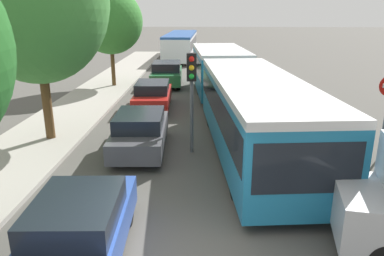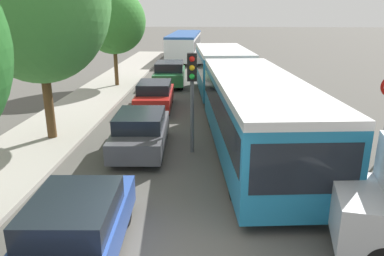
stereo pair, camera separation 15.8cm
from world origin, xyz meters
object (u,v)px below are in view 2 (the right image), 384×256
at_px(city_bus_rear, 185,44).
at_px(tree_left_far, 113,21).
at_px(queued_car_green, 170,73).
at_px(queued_car_graphite, 141,131).
at_px(articulated_bus, 238,88).
at_px(queued_car_red, 155,95).
at_px(traffic_light, 192,81).
at_px(queued_car_blue, 76,228).

distance_m(city_bus_rear, tree_left_far, 15.02).
bearing_deg(queued_car_green, queued_car_graphite, 178.60).
relative_size(articulated_bus, queued_car_red, 4.46).
bearing_deg(city_bus_rear, traffic_light, -174.34).
height_order(queued_car_green, traffic_light, traffic_light).
xyz_separation_m(city_bus_rear, queued_car_green, (-0.11, -13.65, -0.66)).
relative_size(queued_car_graphite, queued_car_green, 0.92).
distance_m(city_bus_rear, queued_car_red, 19.69).
relative_size(city_bus_rear, traffic_light, 3.40).
relative_size(queued_car_green, traffic_light, 1.31).
bearing_deg(traffic_light, queued_car_red, -161.99).
relative_size(articulated_bus, city_bus_rear, 1.55).
bearing_deg(queued_car_blue, tree_left_far, 8.54).
bearing_deg(traffic_light, city_bus_rear, -177.72).
distance_m(queued_car_red, traffic_light, 6.41).
relative_size(queued_car_red, queued_car_green, 0.90).
bearing_deg(traffic_light, queued_car_graphite, -93.71).
bearing_deg(tree_left_far, traffic_light, -64.53).
height_order(queued_car_red, tree_left_far, tree_left_far).
bearing_deg(articulated_bus, queued_car_blue, -26.33).
bearing_deg(traffic_light, articulated_bus, 152.46).
xyz_separation_m(traffic_light, tree_left_far, (-5.27, 11.06, 1.53)).
xyz_separation_m(queued_car_graphite, queued_car_red, (-0.32, 5.73, -0.01)).
bearing_deg(articulated_bus, queued_car_green, -159.85).
bearing_deg(queued_car_graphite, queued_car_green, -1.40).
height_order(city_bus_rear, queued_car_blue, city_bus_rear).
xyz_separation_m(city_bus_rear, queued_car_blue, (-0.11, -31.41, -0.73)).
relative_size(queued_car_green, tree_left_far, 0.74).
distance_m(city_bus_rear, traffic_light, 25.55).
relative_size(articulated_bus, traffic_light, 5.25).
height_order(articulated_bus, city_bus_rear, articulated_bus).
height_order(city_bus_rear, traffic_light, traffic_light).
bearing_deg(queued_car_green, traffic_light, -172.86).
xyz_separation_m(queued_car_graphite, queued_car_green, (-0.20, 11.75, 0.07)).
distance_m(queued_car_blue, queued_car_red, 11.73).
xyz_separation_m(articulated_bus, tree_left_far, (-7.07, 7.30, 2.52)).
distance_m(queued_car_blue, queued_car_green, 17.75).
distance_m(articulated_bus, city_bus_rear, 22.01).
bearing_deg(queued_car_graphite, articulated_bus, -46.43).
bearing_deg(queued_car_blue, articulated_bus, -23.69).
relative_size(articulated_bus, tree_left_far, 2.98).
bearing_deg(queued_car_graphite, city_bus_rear, -2.17).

